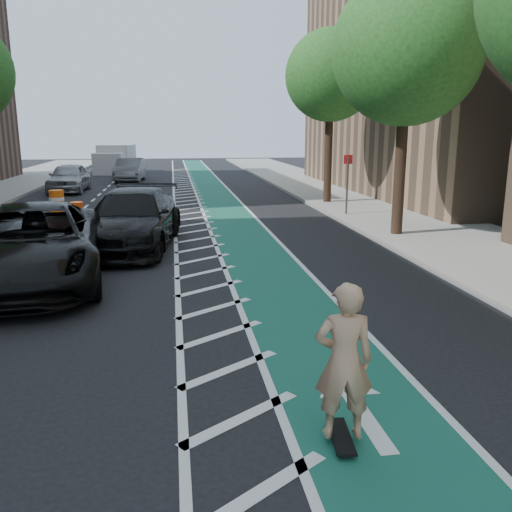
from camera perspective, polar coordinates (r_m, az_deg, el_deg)
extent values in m
plane|color=black|center=(9.39, -13.00, -8.62)|extent=(120.00, 120.00, 0.00)
cube|color=#1A5D56|center=(19.15, -1.89, 2.84)|extent=(2.00, 90.00, 0.01)
cube|color=silver|center=(19.03, -6.39, 2.70)|extent=(1.40, 90.00, 0.01)
cube|color=gray|center=(20.91, 16.12, 3.39)|extent=(5.00, 90.00, 0.15)
cube|color=gray|center=(20.01, 9.72, 3.32)|extent=(0.12, 90.00, 0.16)
cube|color=#84664C|center=(33.77, 23.01, 22.52)|extent=(14.00, 22.00, 19.00)
cylinder|color=#382619|center=(18.20, 14.54, 8.86)|extent=(0.36, 0.36, 4.40)
sphere|color=#194D1D|center=(18.31, 15.22, 20.15)|extent=(4.20, 4.20, 4.20)
cylinder|color=#382619|center=(25.74, 7.50, 10.29)|extent=(0.36, 0.36, 4.40)
sphere|color=#194D1D|center=(25.82, 7.75, 18.29)|extent=(4.20, 4.20, 4.20)
cylinder|color=#4C4C4C|center=(21.91, 9.57, 7.12)|extent=(0.08, 0.08, 2.40)
cube|color=red|center=(21.83, 9.68, 9.99)|extent=(0.35, 0.02, 0.35)
cube|color=black|center=(6.45, 8.93, -18.22)|extent=(0.30, 0.77, 0.03)
cylinder|color=black|center=(6.67, 7.81, -17.58)|extent=(0.04, 0.06, 0.06)
cylinder|color=black|center=(6.70, 9.17, -17.50)|extent=(0.04, 0.06, 0.06)
cylinder|color=black|center=(6.26, 8.63, -19.91)|extent=(0.04, 0.06, 0.06)
cylinder|color=black|center=(6.28, 10.10, -19.80)|extent=(0.04, 0.06, 0.06)
imported|color=tan|center=(6.03, 9.24, -10.88)|extent=(0.69, 0.50, 1.77)
imported|color=black|center=(13.25, -22.40, 1.10)|extent=(3.65, 6.69, 1.78)
imported|color=black|center=(16.46, -12.92, 3.80)|extent=(3.15, 6.14, 1.70)
imported|color=#9E9DA3|center=(32.61, -19.09, 7.81)|extent=(1.98, 4.76, 1.61)
imported|color=slate|center=(38.32, -13.12, 8.84)|extent=(1.96, 4.84, 1.56)
cube|color=silver|center=(46.94, -14.41, 9.91)|extent=(2.91, 3.87, 2.23)
cube|color=silver|center=(44.36, -15.19, 9.34)|extent=(2.45, 2.07, 1.67)
cylinder|color=black|center=(44.21, -16.57, 8.66)|extent=(0.38, 0.81, 0.78)
cylinder|color=black|center=(43.72, -14.00, 8.77)|extent=(0.38, 0.81, 0.78)
cylinder|color=black|center=(48.08, -15.30, 9.05)|extent=(0.38, 0.81, 0.78)
cylinder|color=black|center=(47.63, -12.93, 9.15)|extent=(0.38, 0.81, 0.78)
cylinder|color=#F34F0C|center=(18.28, -19.36, 2.95)|extent=(0.49, 0.49, 0.86)
cylinder|color=silver|center=(18.30, -19.33, 2.51)|extent=(0.50, 0.50, 0.11)
cylinder|color=silver|center=(18.26, -19.39, 3.33)|extent=(0.50, 0.50, 0.11)
cylinder|color=black|center=(18.35, -19.26, 1.69)|extent=(0.63, 0.63, 0.04)
cylinder|color=#FF4E0D|center=(21.46, -18.32, 4.35)|extent=(0.46, 0.46, 0.79)
cylinder|color=silver|center=(21.48, -18.30, 4.00)|extent=(0.47, 0.47, 0.11)
cylinder|color=silver|center=(21.44, -18.34, 4.66)|extent=(0.47, 0.47, 0.11)
cylinder|color=black|center=(21.52, -18.25, 3.36)|extent=(0.58, 0.58, 0.04)
cylinder|color=#E75A0C|center=(23.96, -20.22, 5.33)|extent=(0.58, 0.58, 1.01)
cylinder|color=silver|center=(23.98, -20.19, 4.93)|extent=(0.60, 0.60, 0.13)
cylinder|color=silver|center=(23.94, -20.25, 5.67)|extent=(0.60, 0.60, 0.13)
cylinder|color=black|center=(24.02, -20.13, 4.19)|extent=(0.74, 0.74, 0.04)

